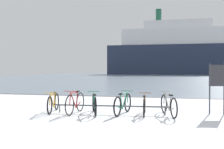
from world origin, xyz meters
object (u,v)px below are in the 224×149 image
object	(u,v)px
bicycle_1	(75,103)
bicycle_2	(94,104)
ferry_ship	(179,52)
bicycle_3	(123,104)
bicycle_5	(169,105)
bicycle_0	(53,103)
bicycle_4	(144,105)
info_sign	(217,80)

from	to	relation	value
bicycle_1	bicycle_2	distance (m)	0.70
bicycle_1	ferry_ship	distance (m)	78.68
bicycle_3	bicycle_5	xyz separation A→B (m)	(1.57, 0.07, -0.00)
bicycle_0	bicycle_4	world-z (taller)	bicycle_0
bicycle_0	bicycle_3	size ratio (longest dim) A/B	0.95
ferry_ship	bicycle_1	bearing A→B (deg)	-94.25
bicycle_4	info_sign	size ratio (longest dim) A/B	0.89
bicycle_1	bicycle_5	bearing A→B (deg)	5.79
bicycle_2	bicycle_5	distance (m)	2.57
bicycle_3	info_sign	bearing A→B (deg)	13.11
bicycle_1	bicycle_2	xyz separation A→B (m)	(0.69, 0.07, -0.03)
bicycle_1	bicycle_3	distance (m)	1.70
bicycle_4	bicycle_1	bearing A→B (deg)	-173.50
bicycle_5	ferry_ship	distance (m)	78.18
bicycle_0	bicycle_2	size ratio (longest dim) A/B	1.02
bicycle_5	bicycle_3	bearing A→B (deg)	-177.44
bicycle_1	bicycle_4	distance (m)	2.45
bicycle_1	bicycle_5	xyz separation A→B (m)	(3.25, 0.33, -0.02)
bicycle_3	bicycle_5	size ratio (longest dim) A/B	1.04
ferry_ship	bicycle_3	bearing A→B (deg)	-93.03
bicycle_4	ferry_ship	xyz separation A→B (m)	(3.37, 77.88, 6.94)
bicycle_3	ferry_ship	size ratio (longest dim) A/B	0.04
bicycle_3	bicycle_4	xyz separation A→B (m)	(0.75, 0.02, -0.03)
bicycle_4	info_sign	distance (m)	2.71
bicycle_4	ferry_ship	world-z (taller)	ferry_ship
bicycle_1	bicycle_4	size ratio (longest dim) A/B	1.06
bicycle_1	bicycle_3	bearing A→B (deg)	8.76
bicycle_4	bicycle_5	distance (m)	0.82
bicycle_0	bicycle_5	distance (m)	4.14
bicycle_3	bicycle_4	size ratio (longest dim) A/B	1.11
bicycle_1	info_sign	distance (m)	5.07
bicycle_0	bicycle_5	size ratio (longest dim) A/B	0.99
bicycle_3	info_sign	distance (m)	3.41
bicycle_0	info_sign	xyz separation A→B (m)	(5.79, 0.92, 0.85)
bicycle_1	bicycle_4	bearing A→B (deg)	6.50
bicycle_3	info_sign	world-z (taller)	info_sign
bicycle_2	ferry_ship	distance (m)	78.57
bicycle_0	bicycle_1	size ratio (longest dim) A/B	1.00
bicycle_4	bicycle_5	world-z (taller)	bicycle_5
bicycle_1	bicycle_3	world-z (taller)	bicycle_1
bicycle_0	bicycle_1	distance (m)	0.89
bicycle_5	bicycle_2	bearing A→B (deg)	-174.10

